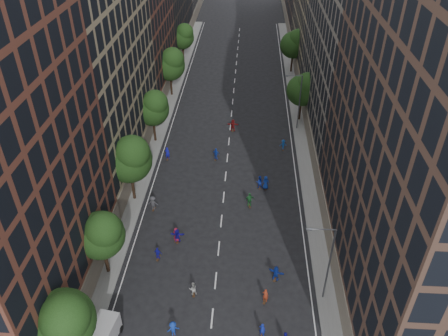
# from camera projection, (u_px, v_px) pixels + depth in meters

# --- Properties ---
(ground) EXTENTS (240.00, 240.00, 0.00)m
(ground) POSITION_uv_depth(u_px,v_px,m) (229.00, 143.00, 66.03)
(ground) COLOR black
(ground) RESTS_ON ground
(sidewalk_left) EXTENTS (4.00, 105.00, 0.15)m
(sidewalk_left) POSITION_uv_depth(u_px,v_px,m) (159.00, 117.00, 72.69)
(sidewalk_left) COLOR slate
(sidewalk_left) RESTS_ON ground
(sidewalk_right) EXTENTS (4.00, 105.00, 0.15)m
(sidewalk_right) POSITION_uv_depth(u_px,v_px,m) (304.00, 121.00, 71.53)
(sidewalk_right) COLOR slate
(sidewalk_right) RESTS_ON ground
(bldg_left_b) EXTENTS (14.00, 26.00, 34.00)m
(bldg_left_b) POSITION_uv_depth(u_px,v_px,m) (72.00, 41.00, 53.08)
(bldg_left_b) COLOR #8B7B5B
(bldg_left_b) RESTS_ON ground
(bldg_left_c) EXTENTS (14.00, 20.00, 28.00)m
(bldg_left_c) POSITION_uv_depth(u_px,v_px,m) (122.00, 13.00, 73.58)
(bldg_left_c) COLOR brown
(bldg_left_c) RESTS_ON ground
(bldg_right_b) EXTENTS (14.00, 28.00, 33.00)m
(bldg_right_b) POSITION_uv_depth(u_px,v_px,m) (371.00, 28.00, 58.87)
(bldg_right_b) COLOR #655D53
(bldg_right_b) RESTS_ON ground
(tree_left_0) EXTENTS (5.20, 5.20, 8.83)m
(tree_left_0) POSITION_uv_depth(u_px,v_px,m) (63.00, 320.00, 33.63)
(tree_left_0) COLOR black
(tree_left_0) RESTS_ON ground
(tree_left_1) EXTENTS (4.80, 4.80, 8.21)m
(tree_left_1) POSITION_uv_depth(u_px,v_px,m) (101.00, 234.00, 42.03)
(tree_left_1) COLOR black
(tree_left_1) RESTS_ON ground
(tree_left_2) EXTENTS (5.60, 5.60, 9.45)m
(tree_left_2) POSITION_uv_depth(u_px,v_px,m) (130.00, 158.00, 51.34)
(tree_left_2) COLOR black
(tree_left_2) RESTS_ON ground
(tree_left_3) EXTENTS (5.00, 5.00, 8.58)m
(tree_left_3) POSITION_uv_depth(u_px,v_px,m) (153.00, 107.00, 63.09)
(tree_left_3) COLOR black
(tree_left_3) RESTS_ON ground
(tree_left_4) EXTENTS (5.40, 5.40, 9.08)m
(tree_left_4) POSITION_uv_depth(u_px,v_px,m) (171.00, 63.00, 75.98)
(tree_left_4) COLOR black
(tree_left_4) RESTS_ON ground
(tree_left_5) EXTENTS (4.80, 4.80, 8.33)m
(tree_left_5) POSITION_uv_depth(u_px,v_px,m) (183.00, 36.00, 89.29)
(tree_left_5) COLOR black
(tree_left_5) RESTS_ON ground
(tree_right_a) EXTENTS (5.00, 5.00, 8.39)m
(tree_right_a) POSITION_uv_depth(u_px,v_px,m) (304.00, 89.00, 68.64)
(tree_right_a) COLOR black
(tree_right_a) RESTS_ON ground
(tree_right_b) EXTENTS (5.20, 5.20, 8.83)m
(tree_right_b) POSITION_uv_depth(u_px,v_px,m) (295.00, 43.00, 84.77)
(tree_right_b) COLOR black
(tree_right_b) RESTS_ON ground
(streetlamp_near) EXTENTS (2.64, 0.22, 9.06)m
(streetlamp_near) POSITION_uv_depth(u_px,v_px,m) (327.00, 261.00, 39.70)
(streetlamp_near) COLOR #595B60
(streetlamp_near) RESTS_ON ground
(streetlamp_far) EXTENTS (2.64, 0.22, 9.06)m
(streetlamp_far) POSITION_uv_depth(u_px,v_px,m) (298.00, 99.00, 66.63)
(streetlamp_far) COLOR #595B60
(streetlamp_far) RESTS_ON ground
(skater_1) EXTENTS (0.70, 0.59, 1.62)m
(skater_1) POSITION_uv_depth(u_px,v_px,m) (262.00, 330.00, 38.79)
(skater_1) COLOR navy
(skater_1) RESTS_ON ground
(skater_3) EXTENTS (1.27, 0.99, 1.72)m
(skater_3) POSITION_uv_depth(u_px,v_px,m) (173.00, 329.00, 38.79)
(skater_3) COLOR navy
(skater_3) RESTS_ON ground
(skater_4) EXTENTS (0.94, 0.53, 1.52)m
(skater_4) POSITION_uv_depth(u_px,v_px,m) (158.00, 254.00, 46.40)
(skater_4) COLOR #15139E
(skater_4) RESTS_ON ground
(skater_5) EXTENTS (1.68, 1.08, 1.74)m
(skater_5) POSITION_uv_depth(u_px,v_px,m) (276.00, 273.00, 44.03)
(skater_5) COLOR #122C98
(skater_5) RESTS_ON ground
(skater_6) EXTENTS (0.97, 0.79, 1.73)m
(skater_6) POSITION_uv_depth(u_px,v_px,m) (176.00, 235.00, 48.61)
(skater_6) COLOR #A61B3A
(skater_6) RESTS_ON ground
(skater_7) EXTENTS (0.69, 0.57, 1.64)m
(skater_7) POSITION_uv_depth(u_px,v_px,m) (265.00, 296.00, 41.84)
(skater_7) COLOR #983119
(skater_7) RESTS_ON ground
(skater_8) EXTENTS (0.88, 0.75, 1.56)m
(skater_8) POSITION_uv_depth(u_px,v_px,m) (193.00, 289.00, 42.55)
(skater_8) COLOR #B3B4B0
(skater_8) RESTS_ON ground
(skater_9) EXTENTS (1.31, 0.85, 1.92)m
(skater_9) POSITION_uv_depth(u_px,v_px,m) (153.00, 203.00, 52.92)
(skater_9) COLOR #3B3B40
(skater_9) RESTS_ON ground
(skater_10) EXTENTS (1.23, 0.77, 1.95)m
(skater_10) POSITION_uv_depth(u_px,v_px,m) (250.00, 200.00, 53.40)
(skater_10) COLOR #1F672D
(skater_10) RESTS_ON ground
(skater_11) EXTENTS (1.61, 0.52, 1.73)m
(skater_11) POSITION_uv_depth(u_px,v_px,m) (177.00, 236.00, 48.47)
(skater_11) COLOR #1A139B
(skater_11) RESTS_ON ground
(skater_12) EXTENTS (0.97, 0.70, 1.87)m
(skater_12) POSITION_uv_depth(u_px,v_px,m) (266.00, 183.00, 56.32)
(skater_12) COLOR #123198
(skater_12) RESTS_ON ground
(skater_13) EXTENTS (0.76, 0.57, 1.90)m
(skater_13) POSITION_uv_depth(u_px,v_px,m) (167.00, 154.00, 61.95)
(skater_13) COLOR #1416A8
(skater_13) RESTS_ON ground
(skater_14) EXTENTS (1.01, 0.87, 1.80)m
(skater_14) POSITION_uv_depth(u_px,v_px,m) (259.00, 182.00, 56.50)
(skater_14) COLOR navy
(skater_14) RESTS_ON ground
(skater_15) EXTENTS (1.06, 0.67, 1.57)m
(skater_15) POSITION_uv_depth(u_px,v_px,m) (283.00, 145.00, 64.14)
(skater_15) COLOR #1448A3
(skater_15) RESTS_ON ground
(skater_16) EXTENTS (1.12, 0.79, 1.76)m
(skater_16) POSITION_uv_depth(u_px,v_px,m) (216.00, 154.00, 61.93)
(skater_16) COLOR #163AB6
(skater_16) RESTS_ON ground
(skater_17) EXTENTS (1.82, 0.64, 1.95)m
(skater_17) POSITION_uv_depth(u_px,v_px,m) (233.00, 126.00, 68.45)
(skater_17) COLOR maroon
(skater_17) RESTS_ON ground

